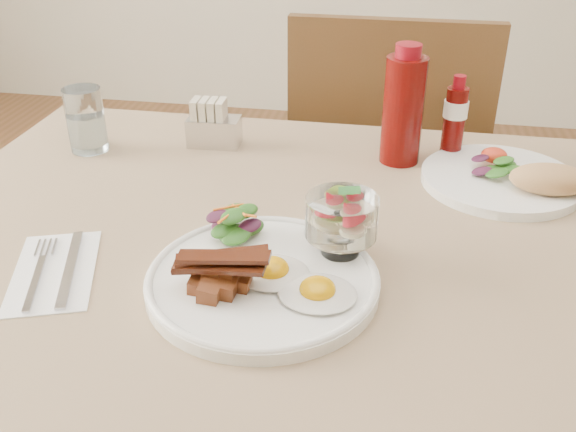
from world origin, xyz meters
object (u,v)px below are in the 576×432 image
(main_plate, at_px, (263,281))
(hot_sauce_bottle, at_px, (455,118))
(table, at_px, (367,303))
(sugar_caddy, at_px, (213,126))
(water_glass, at_px, (86,123))
(chair_far, at_px, (384,182))
(ketchup_bottle, at_px, (403,108))
(fruit_cup, at_px, (342,217))
(second_plate, at_px, (512,178))

(main_plate, bearing_deg, hot_sauce_bottle, 61.27)
(table, xyz_separation_m, sugar_caddy, (-0.30, 0.30, 0.12))
(main_plate, height_order, water_glass, water_glass)
(table, bearing_deg, sugar_caddy, 135.23)
(main_plate, distance_m, hot_sauce_bottle, 0.49)
(chair_far, bearing_deg, main_plate, -99.10)
(main_plate, bearing_deg, ketchup_bottle, 69.33)
(chair_far, relative_size, fruit_cup, 10.22)
(ketchup_bottle, relative_size, hot_sauce_bottle, 1.39)
(chair_far, distance_m, second_plate, 0.55)
(main_plate, xyz_separation_m, ketchup_bottle, (0.15, 0.40, 0.08))
(chair_far, height_order, sugar_caddy, chair_far)
(ketchup_bottle, bearing_deg, water_glass, -174.62)
(chair_far, distance_m, main_plate, 0.81)
(table, relative_size, fruit_cup, 14.62)
(table, height_order, fruit_cup, fruit_cup)
(table, height_order, hot_sauce_bottle, hot_sauce_bottle)
(hot_sauce_bottle, xyz_separation_m, water_glass, (-0.62, -0.08, -0.02))
(chair_far, distance_m, ketchup_bottle, 0.49)
(fruit_cup, xyz_separation_m, sugar_caddy, (-0.26, 0.34, -0.03))
(chair_far, height_order, ketchup_bottle, ketchup_bottle)
(fruit_cup, distance_m, second_plate, 0.35)
(chair_far, relative_size, sugar_caddy, 9.96)
(chair_far, height_order, hot_sauce_bottle, chair_far)
(main_plate, bearing_deg, chair_far, 80.90)
(fruit_cup, relative_size, hot_sauce_bottle, 0.64)
(table, relative_size, second_plate, 5.33)
(fruit_cup, distance_m, hot_sauce_bottle, 0.39)
(second_plate, bearing_deg, sugar_caddy, 170.90)
(main_plate, bearing_deg, water_glass, 138.07)
(chair_far, xyz_separation_m, hot_sauce_bottle, (0.11, -0.34, 0.30))
(main_plate, xyz_separation_m, sugar_caddy, (-0.18, 0.41, 0.03))
(main_plate, distance_m, second_plate, 0.46)
(chair_far, relative_size, water_glass, 8.41)
(main_plate, distance_m, water_glass, 0.52)
(hot_sauce_bottle, distance_m, water_glass, 0.63)
(table, relative_size, chair_far, 1.43)
(table, relative_size, main_plate, 4.75)
(second_plate, height_order, sugar_caddy, sugar_caddy)
(table, distance_m, water_glass, 0.58)
(table, height_order, ketchup_bottle, ketchup_bottle)
(second_plate, xyz_separation_m, ketchup_bottle, (-0.17, 0.07, 0.08))
(chair_far, height_order, main_plate, chair_far)
(second_plate, bearing_deg, water_glass, 178.27)
(second_plate, distance_m, ketchup_bottle, 0.20)
(hot_sauce_bottle, bearing_deg, water_glass, -172.32)
(second_plate, bearing_deg, table, -132.64)
(ketchup_bottle, distance_m, sugar_caddy, 0.33)
(fruit_cup, distance_m, sugar_caddy, 0.43)
(ketchup_bottle, bearing_deg, fruit_cup, -101.09)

